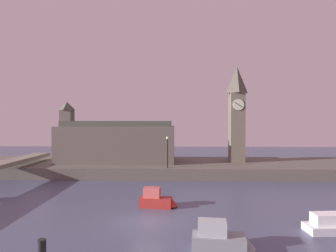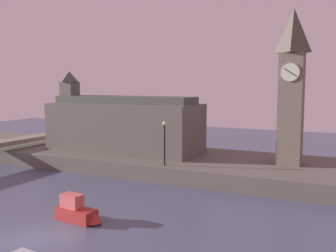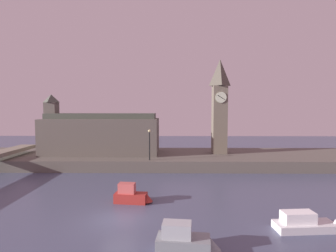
% 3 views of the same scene
% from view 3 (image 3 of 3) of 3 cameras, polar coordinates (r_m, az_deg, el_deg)
% --- Properties ---
extents(ground_plane, '(120.00, 120.00, 0.00)m').
position_cam_3_polar(ground_plane, '(21.25, -10.53, -19.12)').
color(ground_plane, '#474C66').
extents(far_embankment, '(70.00, 12.00, 1.50)m').
position_cam_3_polar(far_embankment, '(40.09, -4.94, -7.02)').
color(far_embankment, '#5B544C').
rests_on(far_embankment, ground).
extents(clock_tower, '(2.30, 2.34, 14.07)m').
position_cam_3_polar(clock_tower, '(40.42, 11.07, 4.52)').
color(clock_tower, '#6B6051').
rests_on(clock_tower, far_embankment).
extents(parliament_hall, '(16.97, 6.71, 8.88)m').
position_cam_3_polar(parliament_hall, '(41.18, -14.43, -1.67)').
color(parliament_hall, '#5B544C').
rests_on(parliament_hall, far_embankment).
extents(streetlamp, '(0.36, 0.36, 4.03)m').
position_cam_3_polar(streetlamp, '(34.57, -4.02, -3.29)').
color(streetlamp, black).
rests_on(streetlamp, far_embankment).
extents(boat_cruiser_grey, '(3.84, 1.73, 1.74)m').
position_cam_3_polar(boat_cruiser_grey, '(16.57, 4.12, -23.55)').
color(boat_cruiser_grey, gray).
rests_on(boat_cruiser_grey, ground).
extents(boat_ferry_white, '(4.83, 1.78, 1.50)m').
position_cam_3_polar(boat_ferry_white, '(21.42, 28.55, -18.09)').
color(boat_ferry_white, silver).
rests_on(boat_ferry_white, ground).
extents(boat_dinghy_red, '(3.43, 1.46, 1.73)m').
position_cam_3_polar(boat_dinghy_red, '(24.15, -7.64, -14.65)').
color(boat_dinghy_red, maroon).
rests_on(boat_dinghy_red, ground).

